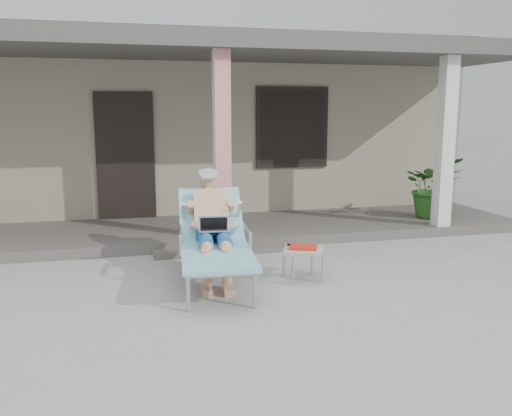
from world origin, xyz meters
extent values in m
plane|color=#9E9E99|center=(0.00, 0.00, 0.00)|extent=(60.00, 60.00, 0.00)
cube|color=gray|center=(0.00, 6.50, 1.50)|extent=(10.00, 5.00, 3.00)
cube|color=#474442|center=(0.00, 6.50, 3.15)|extent=(10.40, 5.40, 0.30)
cube|color=black|center=(-1.30, 3.97, 1.20)|extent=(0.95, 0.06, 2.10)
cube|color=black|center=(1.60, 3.97, 1.65)|extent=(1.20, 0.06, 1.30)
cube|color=black|center=(1.60, 3.96, 1.65)|extent=(1.32, 0.05, 1.42)
cube|color=#605B56|center=(0.00, 3.00, 0.07)|extent=(10.00, 2.00, 0.15)
cube|color=red|center=(0.00, 2.15, 1.45)|extent=(0.22, 0.22, 2.61)
cube|color=silver|center=(3.50, 2.15, 1.45)|extent=(0.22, 0.22, 2.61)
cube|color=#474442|center=(0.00, 3.00, 2.88)|extent=(10.00, 2.30, 0.24)
cube|color=#605B56|center=(0.00, 1.85, 0.04)|extent=(2.00, 0.30, 0.07)
cylinder|color=#B7B7BC|center=(-0.79, -0.25, 0.20)|extent=(0.05, 0.05, 0.39)
cylinder|color=#B7B7BC|center=(-0.13, -0.31, 0.20)|extent=(0.05, 0.05, 0.39)
cylinder|color=#B7B7BC|center=(-0.67, 1.10, 0.20)|extent=(0.05, 0.05, 0.39)
cylinder|color=#B7B7BC|center=(-0.01, 1.04, 0.20)|extent=(0.05, 0.05, 0.39)
cube|color=#B7B7BC|center=(-0.42, 0.21, 0.41)|extent=(0.77, 1.34, 0.03)
cube|color=#89D4CF|center=(-0.42, 0.21, 0.43)|extent=(0.88, 1.39, 0.04)
cube|color=#B7B7BC|center=(-0.33, 1.15, 0.65)|extent=(0.71, 0.67, 0.52)
cube|color=#89D4CF|center=(-0.33, 1.15, 0.69)|extent=(0.82, 0.75, 0.59)
cylinder|color=#A2A2A5|center=(-0.31, 1.45, 1.15)|extent=(0.28, 0.28, 0.14)
cube|color=silver|center=(-0.38, 0.67, 0.61)|extent=(0.37, 0.28, 0.25)
cube|color=#A5A5A0|center=(0.63, 0.47, 0.36)|extent=(0.58, 0.58, 0.04)
cylinder|color=#B7B7BC|center=(0.46, 0.29, 0.17)|extent=(0.03, 0.03, 0.34)
cylinder|color=#B7B7BC|center=(0.81, 0.29, 0.17)|extent=(0.03, 0.03, 0.34)
cylinder|color=#B7B7BC|center=(0.46, 0.65, 0.17)|extent=(0.03, 0.03, 0.34)
cylinder|color=#B7B7BC|center=(0.81, 0.65, 0.17)|extent=(0.03, 0.03, 0.34)
cube|color=red|center=(0.63, 0.47, 0.39)|extent=(0.38, 0.33, 0.03)
cube|color=black|center=(0.63, 0.59, 0.38)|extent=(0.29, 0.14, 0.03)
imported|color=#26591E|center=(3.74, 2.78, 0.68)|extent=(1.19, 1.12, 1.06)
camera|label=1|loc=(-1.36, -5.30, 1.94)|focal=38.00mm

